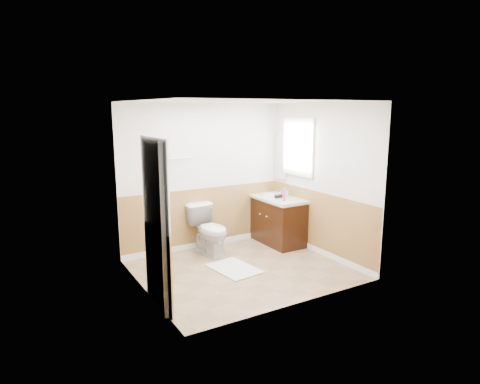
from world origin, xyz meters
TOP-DOWN VIEW (x-y plane):
  - floor at (0.00, 0.00)m, footprint 3.00×3.00m
  - ceiling at (0.00, 0.00)m, footprint 3.00×3.00m
  - wall_back at (0.00, 1.30)m, footprint 3.00×0.00m
  - wall_front at (0.00, -1.30)m, footprint 3.00×0.00m
  - wall_left at (-1.50, 0.00)m, footprint 0.00×3.00m
  - wall_right at (1.50, 0.00)m, footprint 0.00×3.00m
  - wainscot_back at (0.00, 1.29)m, footprint 3.00×0.00m
  - wainscot_front at (0.00, -1.29)m, footprint 3.00×0.00m
  - wainscot_left at (-1.49, 0.00)m, footprint 0.00×2.60m
  - wainscot_right at (1.49, 0.00)m, footprint 0.00×2.60m
  - toilet at (-0.10, 0.90)m, footprint 0.56×0.86m
  - bath_mat at (-0.10, 0.08)m, footprint 0.65×0.86m
  - vanity_cabinet at (1.21, 0.82)m, footprint 0.55×1.10m
  - vanity_knob_left at (0.91, 0.72)m, footprint 0.03×0.03m
  - vanity_knob_right at (0.91, 0.92)m, footprint 0.03×0.03m
  - countertop at (1.20, 0.82)m, footprint 0.60×1.15m
  - sink_basin at (1.21, 0.97)m, footprint 0.36×0.36m
  - faucet at (1.39, 0.97)m, footprint 0.02×0.02m
  - lotion_bottle at (1.11, 0.49)m, footprint 0.05×0.05m
  - soap_dispenser at (1.33, 0.74)m, footprint 0.10×0.10m
  - hair_dryer_body at (1.16, 0.72)m, footprint 0.14×0.07m
  - hair_dryer_handle at (1.13, 0.73)m, footprint 0.03×0.03m
  - mirror_panel at (1.48, 1.10)m, footprint 0.02×0.35m
  - window_frame at (1.47, 0.59)m, footprint 0.04×0.80m
  - window_glass at (1.49, 0.59)m, footprint 0.01×0.70m
  - door at (-1.40, -0.45)m, footprint 0.29×0.78m
  - door_frame at (-1.48, -0.45)m, footprint 0.02×0.92m
  - door_knob at (-1.34, -0.12)m, footprint 0.06×0.06m
  - towel_bar at (-0.55, 1.25)m, footprint 0.62×0.02m
  - tp_holder_bar at (-0.10, 1.23)m, footprint 0.14×0.02m
  - tp_roll at (-0.10, 1.23)m, footprint 0.10×0.11m
  - tp_sheet at (-0.10, 1.23)m, footprint 0.10×0.01m

SIDE VIEW (x-z plane):
  - floor at x=0.00m, z-range 0.00..0.00m
  - bath_mat at x=-0.10m, z-range 0.00..0.02m
  - vanity_cabinet at x=1.21m, z-range 0.00..0.80m
  - toilet at x=-0.10m, z-range 0.00..0.82m
  - wainscot_back at x=0.00m, z-range -1.00..2.00m
  - wainscot_front at x=0.00m, z-range -1.00..2.00m
  - wainscot_left at x=-1.49m, z-range -0.80..1.80m
  - wainscot_right at x=1.49m, z-range -0.80..1.80m
  - vanity_knob_left at x=0.91m, z-range 0.53..0.57m
  - vanity_knob_right at x=0.91m, z-range 0.53..0.57m
  - tp_sheet at x=-0.10m, z-range 0.51..0.67m
  - tp_holder_bar at x=-0.10m, z-range 0.69..0.71m
  - tp_roll at x=-0.10m, z-range 0.64..0.76m
  - countertop at x=1.20m, z-range 0.80..0.85m
  - hair_dryer_handle at x=1.13m, z-range 0.82..0.89m
  - sink_basin at x=1.21m, z-range 0.85..0.87m
  - hair_dryer_body at x=1.16m, z-range 0.85..0.92m
  - faucet at x=1.39m, z-range 0.85..0.99m
  - soap_dispenser at x=1.33m, z-range 0.85..1.02m
  - door_knob at x=-1.34m, z-range 0.92..0.98m
  - lotion_bottle at x=1.11m, z-range 0.85..1.07m
  - door at x=-1.40m, z-range 0.00..2.04m
  - door_frame at x=-1.48m, z-range -0.02..2.08m
  - wall_back at x=0.00m, z-range -0.25..2.75m
  - wall_front at x=0.00m, z-range -0.25..2.75m
  - wall_left at x=-1.50m, z-range -0.25..2.75m
  - wall_right at x=1.50m, z-range -0.25..2.75m
  - mirror_panel at x=1.48m, z-range 1.10..2.00m
  - towel_bar at x=-0.55m, z-range 1.59..1.61m
  - window_frame at x=1.47m, z-range 1.25..2.25m
  - window_glass at x=1.49m, z-range 1.30..2.20m
  - ceiling at x=0.00m, z-range 2.50..2.50m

